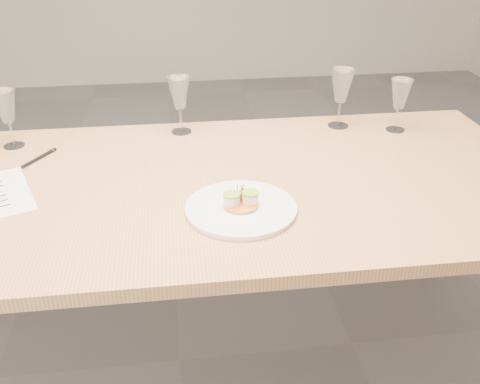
{
  "coord_description": "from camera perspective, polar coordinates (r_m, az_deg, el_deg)",
  "views": [
    {
      "loc": [
        0.04,
        -1.47,
        1.52
      ],
      "look_at": [
        0.21,
        -0.17,
        0.8
      ],
      "focal_mm": 40.0,
      "sensor_mm": 36.0,
      "label": 1
    }
  ],
  "objects": [
    {
      "name": "dinner_plate",
      "position": [
        1.49,
        0.12,
        -1.65
      ],
      "size": [
        0.31,
        0.31,
        0.08
      ],
      "rotation": [
        0.0,
        0.0,
        -0.2
      ],
      "color": "white",
      "rests_on": "dining_table"
    },
    {
      "name": "ground",
      "position": [
        2.11,
        -6.46,
        -17.39
      ],
      "size": [
        7.0,
        7.0,
        0.0
      ],
      "primitive_type": "plane",
      "color": "slate",
      "rests_on": "ground"
    },
    {
      "name": "ballpoint_pen",
      "position": [
        1.91,
        -20.61,
        3.45
      ],
      "size": [
        0.09,
        0.14,
        0.01
      ],
      "rotation": [
        0.0,
        0.0,
        1.02
      ],
      "color": "black",
      "rests_on": "dining_table"
    },
    {
      "name": "dining_table",
      "position": [
        1.69,
        -7.72,
        -1.1
      ],
      "size": [
        2.4,
        1.0,
        0.75
      ],
      "color": "tan",
      "rests_on": "ground"
    },
    {
      "name": "wine_glass_1",
      "position": [
        2.0,
        -23.7,
        8.23
      ],
      "size": [
        0.08,
        0.08,
        0.2
      ],
      "color": "white",
      "rests_on": "dining_table"
    },
    {
      "name": "wine_glass_2",
      "position": [
        1.97,
        -6.49,
        10.33
      ],
      "size": [
        0.08,
        0.08,
        0.21
      ],
      "color": "white",
      "rests_on": "dining_table"
    },
    {
      "name": "wine_glass_3",
      "position": [
        2.05,
        10.78,
        10.97
      ],
      "size": [
        0.09,
        0.09,
        0.22
      ],
      "color": "white",
      "rests_on": "dining_table"
    },
    {
      "name": "wine_glass_4",
      "position": [
        2.07,
        16.72,
        9.87
      ],
      "size": [
        0.08,
        0.08,
        0.2
      ],
      "color": "white",
      "rests_on": "dining_table"
    }
  ]
}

